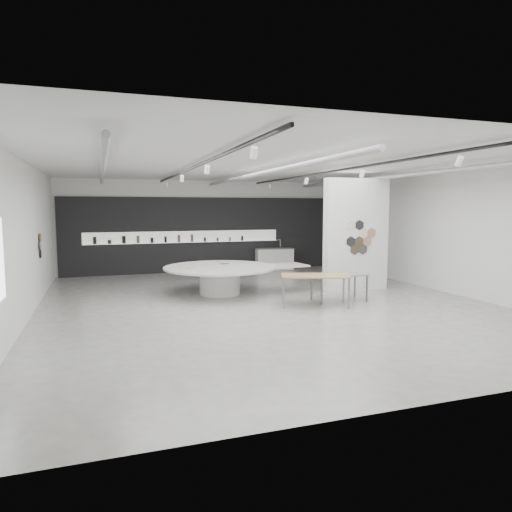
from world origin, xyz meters
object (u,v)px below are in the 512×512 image
object	(u,v)px
partition_column	(356,235)
sample_table_stone	(339,276)
display_island	(222,276)
kitchen_counter	(274,259)
sample_table_wood	(315,277)

from	to	relation	value
partition_column	sample_table_stone	distance (m)	2.25
partition_column	sample_table_stone	world-z (taller)	partition_column
display_island	sample_table_stone	xyz separation A→B (m)	(2.92, -2.07, 0.14)
kitchen_counter	sample_table_stone	bearing A→B (deg)	-88.70
sample_table_stone	partition_column	bearing A→B (deg)	45.68
display_island	sample_table_stone	size ratio (longest dim) A/B	3.09
display_island	kitchen_counter	bearing A→B (deg)	46.54
display_island	sample_table_wood	size ratio (longest dim) A/B	2.34
sample_table_wood	sample_table_stone	size ratio (longest dim) A/B	1.32
display_island	partition_column	bearing A→B (deg)	-15.54
sample_table_stone	kitchen_counter	distance (m)	6.97
sample_table_stone	kitchen_counter	xyz separation A→B (m)	(0.69, 6.93, -0.25)
partition_column	sample_table_wood	xyz separation A→B (m)	(-2.33, -1.77, -1.01)
display_island	sample_table_wood	xyz separation A→B (m)	(1.97, -2.43, 0.21)
sample_table_wood	kitchen_counter	xyz separation A→B (m)	(1.64, 7.29, -0.32)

